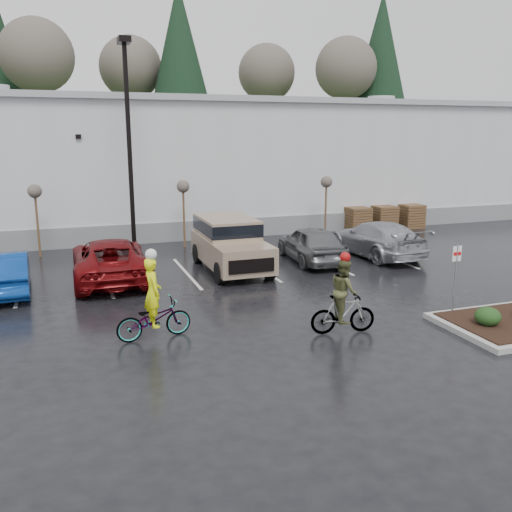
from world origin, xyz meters
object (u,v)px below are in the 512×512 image
object	(u,v)px
sapling_mid	(183,190)
fire_lane_sign	(456,272)
sapling_west	(35,195)
car_blue	(5,272)
cyclist_olive	(343,304)
car_far_silver	(376,239)
car_grey	(311,244)
pallet_stack_c	(411,216)
lamppost	(128,125)
pallet_stack_b	(384,218)
cyclist_hivis	(154,311)
suv_tan	(231,245)
pallet_stack_a	(358,219)
car_red	(110,260)
sapling_east	(326,185)

from	to	relation	value
sapling_mid	fire_lane_sign	distance (m)	13.92
sapling_west	car_blue	xyz separation A→B (m)	(-0.89, -5.55, -2.01)
sapling_west	cyclist_olive	world-z (taller)	sapling_west
car_far_silver	cyclist_olive	size ratio (longest dim) A/B	2.37
car_grey	pallet_stack_c	bearing A→B (deg)	-143.41
fire_lane_sign	lamppost	bearing A→B (deg)	123.46
pallet_stack_b	car_blue	world-z (taller)	car_blue
cyclist_hivis	cyclist_olive	size ratio (longest dim) A/B	1.07
sapling_mid	suv_tan	xyz separation A→B (m)	(0.79, -5.11, -1.70)
cyclist_hivis	car_blue	bearing A→B (deg)	27.42
car_far_silver	pallet_stack_a	bearing A→B (deg)	-115.26
pallet_stack_c	pallet_stack_a	bearing A→B (deg)	180.00
sapling_west	pallet_stack_a	bearing A→B (deg)	3.47
sapling_west	pallet_stack_a	world-z (taller)	sapling_west
car_blue	car_far_silver	bearing A→B (deg)	179.98
car_red	suv_tan	xyz separation A→B (m)	(4.66, -0.03, 0.24)
car_red	sapling_west	bearing A→B (deg)	-61.62
suv_tan	car_far_silver	world-z (taller)	suv_tan
sapling_west	cyclist_hivis	world-z (taller)	sapling_west
lamppost	suv_tan	size ratio (longest dim) A/B	1.81
pallet_stack_c	car_blue	xyz separation A→B (m)	(-20.89, -6.55, 0.04)
pallet_stack_b	suv_tan	bearing A→B (deg)	-150.73
car_red	suv_tan	bearing A→B (deg)	-179.37
lamppost	sapling_east	world-z (taller)	lamppost
lamppost	pallet_stack_b	bearing A→B (deg)	8.02
car_blue	car_grey	world-z (taller)	car_grey
pallet_stack_b	cyclist_olive	bearing A→B (deg)	-126.03
car_blue	cyclist_hivis	xyz separation A→B (m)	(4.11, -5.95, 0.03)
car_red	cyclist_hivis	world-z (taller)	cyclist_hivis
car_blue	cyclist_hivis	world-z (taller)	cyclist_hivis
sapling_west	pallet_stack_a	size ratio (longest dim) A/B	2.37
car_grey	car_far_silver	world-z (taller)	car_far_silver
pallet_stack_c	car_red	world-z (taller)	car_red
sapling_mid	suv_tan	distance (m)	5.45
sapling_east	fire_lane_sign	size ratio (longest dim) A/B	1.45
sapling_east	car_red	distance (m)	12.60
sapling_east	cyclist_hivis	world-z (taller)	sapling_east
car_red	cyclist_hivis	bearing A→B (deg)	96.27
sapling_east	car_grey	world-z (taller)	sapling_east
suv_tan	car_far_silver	xyz separation A→B (m)	(6.82, 0.33, -0.25)
suv_tan	cyclist_olive	bearing A→B (deg)	-83.72
pallet_stack_b	car_blue	size ratio (longest dim) A/B	0.31
suv_tan	car_grey	bearing A→B (deg)	4.45
pallet_stack_a	cyclist_hivis	world-z (taller)	cyclist_hivis
sapling_mid	cyclist_olive	size ratio (longest dim) A/B	1.41
car_far_silver	fire_lane_sign	bearing A→B (deg)	71.09
sapling_west	fire_lane_sign	size ratio (longest dim) A/B	1.45
sapling_mid	car_grey	size ratio (longest dim) A/B	0.70
sapling_west	sapling_mid	xyz separation A→B (m)	(6.50, 0.00, 0.00)
sapling_east	car_far_silver	distance (m)	5.17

